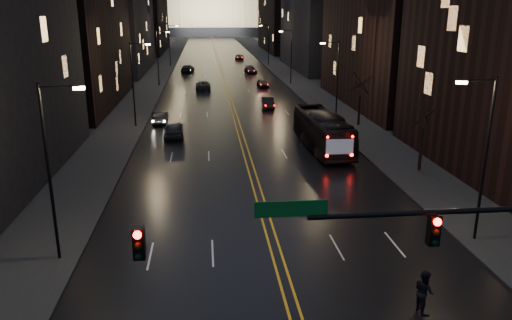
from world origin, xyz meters
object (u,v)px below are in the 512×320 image
object	(u,v)px
oncoming_car_a	(173,129)
oncoming_car_b	(160,117)
traffic_signal	(505,241)
bus	(322,131)
receding_car_a	(268,103)
pedestrian_b	(424,291)

from	to	relation	value
oncoming_car_a	oncoming_car_b	size ratio (longest dim) A/B	1.12
traffic_signal	oncoming_car_a	bearing A→B (deg)	109.70
bus	oncoming_car_b	size ratio (longest dim) A/B	2.79
oncoming_car_a	receding_car_a	bearing A→B (deg)	-132.57
traffic_signal	oncoming_car_a	size ratio (longest dim) A/B	3.62
bus	traffic_signal	bearing A→B (deg)	-94.27
traffic_signal	oncoming_car_b	size ratio (longest dim) A/B	4.05
bus	pedestrian_b	world-z (taller)	bus
traffic_signal	oncoming_car_a	world-z (taller)	traffic_signal
bus	oncoming_car_a	size ratio (longest dim) A/B	2.50
pedestrian_b	receding_car_a	bearing A→B (deg)	-6.37
bus	receding_car_a	xyz separation A→B (m)	(-2.50, 19.70, -0.95)
oncoming_car_b	receding_car_a	size ratio (longest dim) A/B	1.00
oncoming_car_a	pedestrian_b	distance (m)	33.58
bus	receding_car_a	distance (m)	19.89
bus	pedestrian_b	distance (m)	25.64
bus	oncoming_car_a	distance (m)	14.87
oncoming_car_b	receding_car_a	distance (m)	15.07
bus	oncoming_car_a	xyz separation A→B (m)	(-13.69, 5.75, -0.85)
receding_car_a	traffic_signal	bearing A→B (deg)	-84.46
oncoming_car_b	pedestrian_b	world-z (taller)	pedestrian_b
oncoming_car_a	pedestrian_b	xyz separation A→B (m)	(12.07, -31.33, 0.13)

